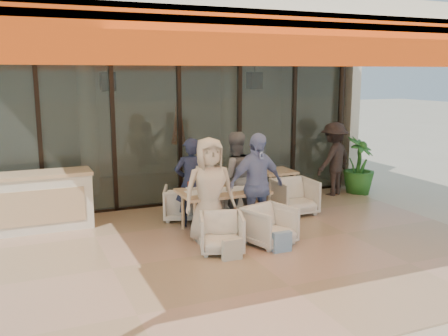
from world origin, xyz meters
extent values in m
plane|color=#C6B293|center=(0.00, 0.00, 0.00)|extent=(70.00, 70.00, 0.00)
cube|color=tan|center=(0.00, 0.00, 0.01)|extent=(8.00, 6.00, 0.01)
cube|color=silver|center=(0.00, 0.00, 3.30)|extent=(8.00, 6.00, 0.20)
cube|color=#EA440C|center=(0.00, -2.94, 3.02)|extent=(8.00, 0.12, 0.45)
cube|color=#EB5513|center=(0.00, -2.25, 3.14)|extent=(8.00, 1.50, 0.06)
cylinder|color=black|center=(3.88, 2.88, 1.60)|extent=(0.12, 0.12, 3.20)
cube|color=#9EADA3|center=(0.00, 3.00, 1.60)|extent=(8.00, 0.03, 3.20)
cube|color=black|center=(0.00, 3.00, 0.04)|extent=(8.00, 0.10, 0.08)
cube|color=black|center=(0.00, 3.00, 3.16)|extent=(8.00, 0.10, 0.08)
cube|color=black|center=(-2.70, 3.00, 1.60)|extent=(0.08, 0.10, 3.20)
cube|color=black|center=(-1.35, 3.00, 1.60)|extent=(0.08, 0.10, 3.20)
cube|color=black|center=(0.00, 3.00, 1.60)|extent=(0.08, 0.10, 3.20)
cube|color=black|center=(1.35, 3.00, 1.60)|extent=(0.08, 0.10, 3.20)
cube|color=black|center=(2.70, 3.00, 1.60)|extent=(0.08, 0.10, 3.20)
cube|color=black|center=(4.00, 3.00, 1.60)|extent=(0.08, 0.10, 3.20)
cube|color=silver|center=(0.00, 6.50, 1.70)|extent=(9.00, 0.25, 3.40)
cube|color=silver|center=(4.40, 4.75, 1.70)|extent=(0.25, 3.50, 3.40)
cube|color=silver|center=(0.00, 4.75, 3.40)|extent=(9.00, 3.50, 0.25)
cube|color=#E1B989|center=(0.00, 4.75, 0.01)|extent=(8.00, 3.50, 0.02)
cylinder|color=silver|center=(-1.60, 4.60, 1.50)|extent=(0.40, 0.40, 3.00)
cylinder|color=silver|center=(1.80, 4.60, 1.50)|extent=(0.40, 0.40, 3.00)
cylinder|color=black|center=(-1.20, 4.20, 3.00)|extent=(0.03, 0.03, 0.70)
cube|color=black|center=(-1.20, 4.20, 2.55)|extent=(0.30, 0.30, 0.40)
sphere|color=#FFBF72|center=(-1.20, 4.20, 2.55)|extent=(0.18, 0.18, 0.18)
cylinder|color=black|center=(2.30, 4.20, 3.00)|extent=(0.03, 0.03, 0.70)
cube|color=black|center=(2.30, 4.20, 2.55)|extent=(0.30, 0.30, 0.40)
sphere|color=#FFBF72|center=(2.30, 4.20, 2.55)|extent=(0.18, 0.18, 0.18)
cylinder|color=black|center=(0.30, 4.00, 0.05)|extent=(0.40, 0.40, 0.05)
cylinder|color=black|center=(0.30, 4.00, 1.05)|extent=(0.04, 0.04, 2.10)
cone|color=#F65715|center=(0.30, 4.00, 1.70)|extent=(0.32, 0.32, 1.10)
cube|color=silver|center=(-2.83, 2.30, 0.50)|extent=(1.80, 0.60, 1.00)
cube|color=#E1B989|center=(-2.83, 2.30, 1.01)|extent=(1.85, 0.65, 0.06)
cube|color=#E1B989|center=(-2.83, 1.99, 0.50)|extent=(1.50, 0.02, 0.60)
cube|color=#E1B989|center=(0.12, 1.00, 0.72)|extent=(1.50, 0.90, 0.05)
cube|color=white|center=(0.12, 1.00, 0.74)|extent=(1.30, 0.35, 0.01)
cylinder|color=#E1B989|center=(-0.50, 0.68, 0.35)|extent=(0.06, 0.06, 0.70)
cylinder|color=#E1B989|center=(0.74, 0.68, 0.35)|extent=(0.06, 0.06, 0.70)
cylinder|color=#E1B989|center=(-0.50, 1.32, 0.35)|extent=(0.06, 0.06, 0.70)
cylinder|color=#E1B989|center=(0.74, 1.32, 0.35)|extent=(0.06, 0.06, 0.70)
cylinder|color=white|center=(-0.33, 0.85, 0.81)|extent=(0.06, 0.06, 0.11)
cylinder|color=white|center=(-0.13, 1.20, 0.81)|extent=(0.06, 0.06, 0.11)
cylinder|color=white|center=(0.17, 0.90, 0.81)|extent=(0.06, 0.06, 0.11)
cylinder|color=white|center=(0.42, 1.18, 0.81)|extent=(0.06, 0.06, 0.11)
cylinder|color=#973716|center=(-0.43, 1.15, 0.83)|extent=(0.07, 0.07, 0.16)
cylinder|color=black|center=(0.02, 1.28, 0.83)|extent=(0.09, 0.09, 0.17)
cylinder|color=black|center=(0.02, 1.28, 0.93)|extent=(0.10, 0.10, 0.01)
cylinder|color=white|center=(-0.33, 0.70, 0.76)|extent=(0.22, 0.22, 0.01)
cylinder|color=white|center=(0.57, 0.70, 0.76)|extent=(0.22, 0.22, 0.01)
cylinder|color=white|center=(-0.33, 1.32, 0.76)|extent=(0.22, 0.22, 0.01)
cylinder|color=white|center=(0.57, 1.32, 0.76)|extent=(0.22, 0.22, 0.01)
imported|color=white|center=(-0.30, 1.95, 0.35)|extent=(0.87, 0.84, 0.71)
imported|color=white|center=(0.54, 1.95, 0.37)|extent=(0.91, 0.89, 0.74)
imported|color=white|center=(-0.30, 0.05, 0.34)|extent=(0.82, 0.79, 0.68)
imported|color=white|center=(0.54, 0.05, 0.35)|extent=(0.85, 0.82, 0.71)
imported|color=#192138|center=(-0.30, 1.45, 0.81)|extent=(0.63, 0.44, 1.62)
imported|color=slate|center=(0.54, 1.45, 0.85)|extent=(0.87, 0.70, 1.69)
imported|color=beige|center=(-0.30, 0.55, 0.87)|extent=(0.88, 0.61, 1.74)
imported|color=#7D96D0|center=(0.54, 0.55, 0.88)|extent=(1.08, 0.54, 1.77)
cube|color=silver|center=(-0.30, -0.35, 0.17)|extent=(0.30, 0.10, 0.34)
cube|color=#99BFD8|center=(0.54, -0.35, 0.17)|extent=(0.30, 0.10, 0.34)
cube|color=#E1B989|center=(1.83, 2.19, 0.72)|extent=(0.70, 0.70, 0.05)
cylinder|color=#E1B989|center=(1.55, 1.91, 0.35)|extent=(0.05, 0.05, 0.70)
cylinder|color=#E1B989|center=(2.11, 1.91, 0.35)|extent=(0.05, 0.05, 0.70)
cylinder|color=#E1B989|center=(1.55, 2.47, 0.35)|extent=(0.05, 0.05, 0.70)
cylinder|color=#E1B989|center=(2.11, 2.47, 0.35)|extent=(0.05, 0.05, 0.70)
imported|color=white|center=(1.83, 1.44, 0.39)|extent=(0.77, 0.73, 0.77)
imported|color=black|center=(3.42, 2.42, 0.83)|extent=(1.22, 0.97, 1.66)
imported|color=#1E5919|center=(4.06, 2.34, 0.65)|extent=(1.01, 1.01, 1.30)
camera|label=1|loc=(-3.15, -6.72, 2.74)|focal=40.00mm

